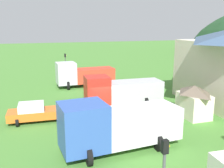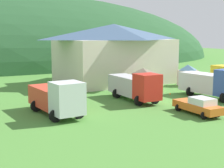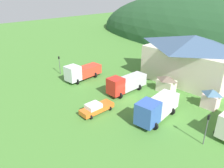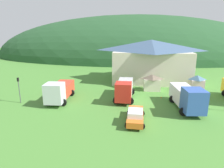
{
  "view_description": "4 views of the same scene",
  "coord_description": "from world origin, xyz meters",
  "px_view_note": "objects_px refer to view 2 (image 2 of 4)",
  "views": [
    {
      "loc": [
        22.26,
        -6.34,
        8.22
      ],
      "look_at": [
        -1.93,
        1.34,
        2.31
      ],
      "focal_mm": 41.09,
      "sensor_mm": 36.0,
      "label": 1
    },
    {
      "loc": [
        -22.02,
        -28.66,
        7.59
      ],
      "look_at": [
        -3.27,
        3.91,
        1.8
      ],
      "focal_mm": 53.88,
      "sensor_mm": 36.0,
      "label": 2
    },
    {
      "loc": [
        21.36,
        -23.64,
        16.84
      ],
      "look_at": [
        -2.44,
        -0.22,
        1.94
      ],
      "focal_mm": 34.64,
      "sensor_mm": 36.0,
      "label": 3
    },
    {
      "loc": [
        -0.26,
        -27.53,
        10.37
      ],
      "look_at": [
        -3.34,
        1.75,
        2.51
      ],
      "focal_mm": 31.16,
      "sensor_mm": 36.0,
      "label": 4
    }
  ],
  "objects_px": {
    "tow_truck_silver": "(57,97)",
    "box_truck_blue": "(214,83)",
    "traffic_cone_near_pickup": "(170,94)",
    "play_shed_cream": "(143,79)",
    "play_shed_pink": "(188,75)",
    "crane_truck_red": "(135,86)",
    "service_pickup_orange": "(199,106)",
    "depot_building": "(114,53)"
  },
  "relations": [
    {
      "from": "play_shed_cream",
      "to": "traffic_cone_near_pickup",
      "type": "xyz_separation_m",
      "value": [
        1.16,
        -4.24,
        -1.51
      ]
    },
    {
      "from": "tow_truck_silver",
      "to": "box_truck_blue",
      "type": "distance_m",
      "value": 18.71
    },
    {
      "from": "play_shed_cream",
      "to": "traffic_cone_near_pickup",
      "type": "relative_size",
      "value": 6.18
    },
    {
      "from": "crane_truck_red",
      "to": "depot_building",
      "type": "bearing_deg",
      "value": 161.09
    },
    {
      "from": "tow_truck_silver",
      "to": "play_shed_cream",
      "type": "bearing_deg",
      "value": 113.67
    },
    {
      "from": "play_shed_pink",
      "to": "crane_truck_red",
      "type": "distance_m",
      "value": 13.72
    },
    {
      "from": "box_truck_blue",
      "to": "service_pickup_orange",
      "type": "height_order",
      "value": "box_truck_blue"
    },
    {
      "from": "tow_truck_silver",
      "to": "box_truck_blue",
      "type": "bearing_deg",
      "value": 82.92
    },
    {
      "from": "traffic_cone_near_pickup",
      "to": "play_shed_pink",
      "type": "bearing_deg",
      "value": 32.36
    },
    {
      "from": "play_shed_cream",
      "to": "tow_truck_silver",
      "type": "bearing_deg",
      "value": -153.55
    },
    {
      "from": "play_shed_pink",
      "to": "service_pickup_orange",
      "type": "xyz_separation_m",
      "value": [
        -10.99,
        -13.51,
        -0.73
      ]
    },
    {
      "from": "depot_building",
      "to": "crane_truck_red",
      "type": "bearing_deg",
      "value": -110.68
    },
    {
      "from": "tow_truck_silver",
      "to": "traffic_cone_near_pickup",
      "type": "relative_size",
      "value": 15.22
    },
    {
      "from": "box_truck_blue",
      "to": "traffic_cone_near_pickup",
      "type": "height_order",
      "value": "box_truck_blue"
    },
    {
      "from": "play_shed_cream",
      "to": "traffic_cone_near_pickup",
      "type": "distance_m",
      "value": 4.65
    },
    {
      "from": "traffic_cone_near_pickup",
      "to": "crane_truck_red",
      "type": "bearing_deg",
      "value": -169.51
    },
    {
      "from": "service_pickup_orange",
      "to": "traffic_cone_near_pickup",
      "type": "distance_m",
      "value": 10.26
    },
    {
      "from": "play_shed_pink",
      "to": "tow_truck_silver",
      "type": "distance_m",
      "value": 23.72
    },
    {
      "from": "play_shed_cream",
      "to": "service_pickup_orange",
      "type": "height_order",
      "value": "play_shed_cream"
    },
    {
      "from": "crane_truck_red",
      "to": "box_truck_blue",
      "type": "height_order",
      "value": "box_truck_blue"
    },
    {
      "from": "crane_truck_red",
      "to": "traffic_cone_near_pickup",
      "type": "bearing_deg",
      "value": 102.26
    },
    {
      "from": "tow_truck_silver",
      "to": "traffic_cone_near_pickup",
      "type": "xyz_separation_m",
      "value": [
        15.89,
        3.08,
        -1.69
      ]
    },
    {
      "from": "box_truck_blue",
      "to": "service_pickup_orange",
      "type": "distance_m",
      "value": 8.6
    },
    {
      "from": "play_shed_pink",
      "to": "service_pickup_orange",
      "type": "distance_m",
      "value": 17.43
    },
    {
      "from": "tow_truck_silver",
      "to": "box_truck_blue",
      "type": "xyz_separation_m",
      "value": [
        18.65,
        -1.4,
        0.14
      ]
    },
    {
      "from": "play_shed_pink",
      "to": "traffic_cone_near_pickup",
      "type": "bearing_deg",
      "value": -147.64
    },
    {
      "from": "depot_building",
      "to": "play_shed_cream",
      "type": "relative_size",
      "value": 5.35
    },
    {
      "from": "box_truck_blue",
      "to": "service_pickup_orange",
      "type": "relative_size",
      "value": 1.55
    },
    {
      "from": "crane_truck_red",
      "to": "service_pickup_orange",
      "type": "xyz_separation_m",
      "value": [
        1.65,
        -8.17,
        -0.87
      ]
    },
    {
      "from": "depot_building",
      "to": "service_pickup_orange",
      "type": "relative_size",
      "value": 3.19
    },
    {
      "from": "depot_building",
      "to": "tow_truck_silver",
      "type": "relative_size",
      "value": 2.17
    },
    {
      "from": "play_shed_pink",
      "to": "service_pickup_orange",
      "type": "relative_size",
      "value": 0.57
    },
    {
      "from": "play_shed_pink",
      "to": "crane_truck_red",
      "type": "height_order",
      "value": "crane_truck_red"
    },
    {
      "from": "play_shed_cream",
      "to": "play_shed_pink",
      "type": "bearing_deg",
      "value": -0.07
    },
    {
      "from": "box_truck_blue",
      "to": "traffic_cone_near_pickup",
      "type": "xyz_separation_m",
      "value": [
        -2.76,
        4.49,
        -1.82
      ]
    },
    {
      "from": "depot_building",
      "to": "service_pickup_orange",
      "type": "height_order",
      "value": "depot_building"
    },
    {
      "from": "depot_building",
      "to": "tow_truck_silver",
      "type": "distance_m",
      "value": 21.69
    },
    {
      "from": "play_shed_pink",
      "to": "tow_truck_silver",
      "type": "relative_size",
      "value": 0.39
    },
    {
      "from": "service_pickup_orange",
      "to": "play_shed_pink",
      "type": "bearing_deg",
      "value": 143.3
    },
    {
      "from": "tow_truck_silver",
      "to": "service_pickup_orange",
      "type": "relative_size",
      "value": 1.47
    },
    {
      "from": "depot_building",
      "to": "tow_truck_silver",
      "type": "height_order",
      "value": "depot_building"
    },
    {
      "from": "play_shed_pink",
      "to": "traffic_cone_near_pickup",
      "type": "distance_m",
      "value": 8.06
    }
  ]
}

